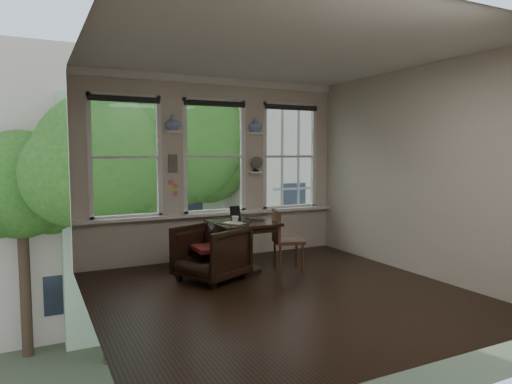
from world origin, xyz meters
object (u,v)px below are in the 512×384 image
laptop (254,220)px  side_chair_right (289,240)px  table (243,247)px  armchair_left (211,253)px  mug (235,219)px

laptop → side_chair_right: bearing=-9.1°
side_chair_right → laptop: bearing=70.6°
table → armchair_left: bearing=-158.9°
table → mug: (-0.15, -0.07, 0.43)m
armchair_left → side_chair_right: bearing=62.3°
table → mug: bearing=-156.4°
table → armchair_left: (-0.59, -0.23, 0.01)m
table → armchair_left: 0.63m
table → mug: size_ratio=8.33×
table → side_chair_right: size_ratio=0.98×
armchair_left → mug: mug is taller
laptop → mug: 0.37m
armchair_left → mug: (0.44, 0.16, 0.42)m
side_chair_right → mug: side_chair_right is taller
table → mug: mug is taller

